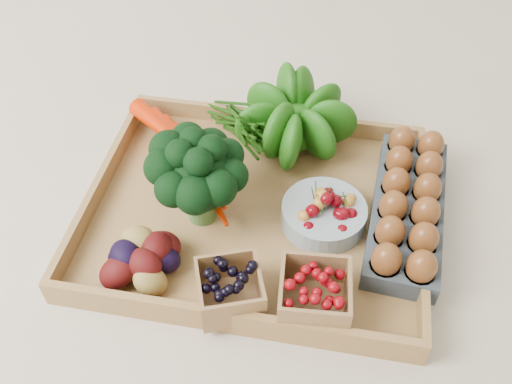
% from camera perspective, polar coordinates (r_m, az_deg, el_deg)
% --- Properties ---
extents(ground, '(4.00, 4.00, 0.00)m').
position_cam_1_polar(ground, '(0.97, -0.00, -2.43)').
color(ground, beige).
rests_on(ground, ground).
extents(tray, '(0.55, 0.45, 0.01)m').
position_cam_1_polar(tray, '(0.96, -0.00, -2.14)').
color(tray, '#A37A44').
rests_on(tray, ground).
extents(carrots, '(0.24, 0.17, 0.06)m').
position_cam_1_polar(carrots, '(1.01, -6.54, 3.38)').
color(carrots, red).
rests_on(carrots, tray).
extents(lettuce, '(0.14, 0.14, 0.14)m').
position_cam_1_polar(lettuce, '(1.03, 3.85, 7.75)').
color(lettuce, '#0F4D0C').
rests_on(lettuce, tray).
extents(broccoli, '(0.16, 0.16, 0.12)m').
position_cam_1_polar(broccoli, '(0.91, -5.62, 0.13)').
color(broccoli, black).
rests_on(broccoli, tray).
extents(cherry_bowl, '(0.14, 0.14, 0.04)m').
position_cam_1_polar(cherry_bowl, '(0.93, 6.78, -2.27)').
color(cherry_bowl, '#8C9EA5').
rests_on(cherry_bowl, tray).
extents(egg_carton, '(0.13, 0.33, 0.04)m').
position_cam_1_polar(egg_carton, '(0.96, 14.83, -1.81)').
color(egg_carton, '#3A444A').
rests_on(egg_carton, tray).
extents(potatoes, '(0.15, 0.15, 0.08)m').
position_cam_1_polar(potatoes, '(0.87, -11.41, -5.80)').
color(potatoes, '#380909').
rests_on(potatoes, tray).
extents(punnet_blackberry, '(0.12, 0.12, 0.06)m').
position_cam_1_polar(punnet_blackberry, '(0.82, -2.62, -9.74)').
color(punnet_blackberry, black).
rests_on(punnet_blackberry, tray).
extents(punnet_raspberry, '(0.11, 0.11, 0.07)m').
position_cam_1_polar(punnet_raspberry, '(0.82, 5.84, -10.22)').
color(punnet_raspberry, maroon).
rests_on(punnet_raspberry, tray).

